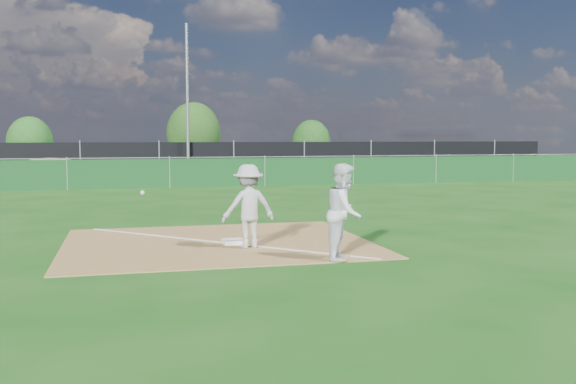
# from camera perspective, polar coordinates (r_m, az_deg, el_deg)

# --- Properties ---
(ground) EXTENTS (90.00, 90.00, 0.00)m
(ground) POSITION_cam_1_polar(r_m,az_deg,el_deg) (21.84, -9.57, -0.68)
(ground) COLOR #14480F
(ground) RESTS_ON ground
(infield_dirt) EXTENTS (6.00, 5.00, 0.02)m
(infield_dirt) POSITION_cam_1_polar(r_m,az_deg,el_deg) (12.97, -6.27, -4.50)
(infield_dirt) COLOR olive
(infield_dirt) RESTS_ON ground
(foul_line) EXTENTS (5.01, 5.01, 0.01)m
(foul_line) POSITION_cam_1_polar(r_m,az_deg,el_deg) (12.96, -6.27, -4.44)
(foul_line) COLOR white
(foul_line) RESTS_ON infield_dirt
(green_fence) EXTENTS (44.00, 0.05, 1.20)m
(green_fence) POSITION_cam_1_polar(r_m,az_deg,el_deg) (26.77, -10.48, 1.63)
(green_fence) COLOR #103B18
(green_fence) RESTS_ON ground
(dirt_mound) EXTENTS (3.38, 2.60, 1.17)m
(dirt_mound) POSITION_cam_1_polar(r_m,az_deg,el_deg) (30.38, -20.38, 1.77)
(dirt_mound) COLOR olive
(dirt_mound) RESTS_ON ground
(black_fence) EXTENTS (46.00, 0.04, 1.80)m
(black_fence) POSITION_cam_1_polar(r_m,az_deg,el_deg) (34.73, -11.37, 2.88)
(black_fence) COLOR black
(black_fence) RESTS_ON ground
(parking_lot) EXTENTS (46.00, 9.00, 0.01)m
(parking_lot) POSITION_cam_1_polar(r_m,az_deg,el_deg) (39.76, -11.72, 1.84)
(parking_lot) COLOR black
(parking_lot) RESTS_ON ground
(light_pole) EXTENTS (0.16, 0.16, 8.00)m
(light_pole) POSITION_cam_1_polar(r_m,az_deg,el_deg) (34.57, -8.93, 8.04)
(light_pole) COLOR slate
(light_pole) RESTS_ON ground
(first_base) EXTENTS (0.42, 0.42, 0.08)m
(first_base) POSITION_cam_1_polar(r_m,az_deg,el_deg) (12.75, -4.90, -4.41)
(first_base) COLOR white
(first_base) RESTS_ON infield_dirt
(play_at_first) EXTENTS (2.56, 0.74, 1.59)m
(play_at_first) POSITION_cam_1_polar(r_m,az_deg,el_deg) (12.19, -3.54, -1.27)
(play_at_first) COLOR silver
(play_at_first) RESTS_ON infield_dirt
(runner) EXTENTS (0.95, 1.02, 1.68)m
(runner) POSITION_cam_1_polar(r_m,az_deg,el_deg) (11.12, 5.03, -1.76)
(runner) COLOR white
(runner) RESTS_ON ground
(car_left) EXTENTS (4.71, 2.72, 1.51)m
(car_left) POSITION_cam_1_polar(r_m,az_deg,el_deg) (40.28, -18.45, 2.81)
(car_left) COLOR #A0A2A8
(car_left) RESTS_ON parking_lot
(car_mid) EXTENTS (5.04, 3.02, 1.57)m
(car_mid) POSITION_cam_1_polar(r_m,az_deg,el_deg) (38.36, -10.79, 2.92)
(car_mid) COLOR black
(car_mid) RESTS_ON parking_lot
(car_right) EXTENTS (4.90, 2.19, 1.39)m
(car_right) POSITION_cam_1_polar(r_m,az_deg,el_deg) (39.60, -6.95, 2.91)
(car_right) COLOR black
(car_right) RESTS_ON parking_lot
(tree_left) EXTENTS (2.84, 2.84, 3.37)m
(tree_left) POSITION_cam_1_polar(r_m,az_deg,el_deg) (44.13, -21.97, 4.13)
(tree_left) COLOR #382316
(tree_left) RESTS_ON ground
(tree_mid) EXTENTS (3.79, 3.79, 4.50)m
(tree_mid) POSITION_cam_1_polar(r_m,az_deg,el_deg) (45.88, -8.38, 5.19)
(tree_mid) COLOR #382316
(tree_mid) RESTS_ON ground
(tree_right) EXTENTS (2.79, 2.79, 3.30)m
(tree_right) POSITION_cam_1_polar(r_m,az_deg,el_deg) (47.21, 2.09, 4.49)
(tree_right) COLOR #382316
(tree_right) RESTS_ON ground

